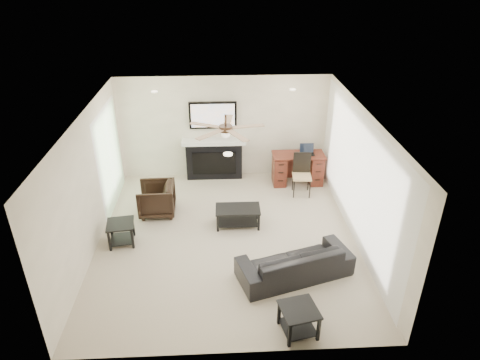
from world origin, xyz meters
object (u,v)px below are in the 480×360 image
at_px(coffee_table, 238,217).
at_px(armchair, 157,199).
at_px(desk, 298,169).
at_px(sofa, 295,262).
at_px(fireplace_unit, 214,142).

bearing_deg(coffee_table, armchair, 162.66).
xyz_separation_m(coffee_table, desk, (1.52, 1.76, 0.18)).
distance_m(sofa, desk, 3.41).
relative_size(coffee_table, fireplace_unit, 0.47).
height_order(coffee_table, desk, desk).
distance_m(sofa, fireplace_unit, 4.05).
bearing_deg(desk, armchair, -159.44).
relative_size(sofa, desk, 1.60).
distance_m(fireplace_unit, desk, 2.11).
relative_size(armchair, coffee_table, 0.84).
distance_m(sofa, armchair, 3.37).
relative_size(sofa, coffee_table, 2.17).
relative_size(sofa, fireplace_unit, 1.02).
bearing_deg(desk, fireplace_unit, 168.97).
xyz_separation_m(sofa, armchair, (-2.60, 2.15, 0.06)).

